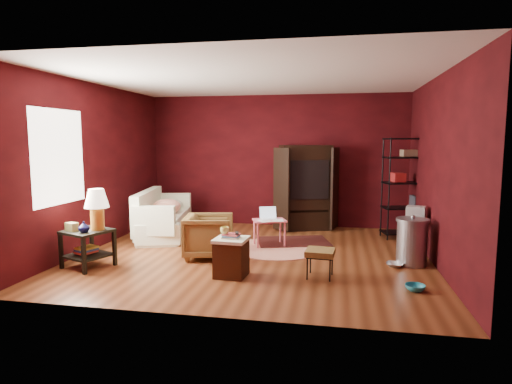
# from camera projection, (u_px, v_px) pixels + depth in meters

# --- Properties ---
(room) EXTENTS (5.54, 5.04, 2.84)m
(room) POSITION_uv_depth(u_px,v_px,m) (251.00, 168.00, 6.77)
(room) COLOR brown
(room) RESTS_ON ground
(sofa) EXTENTS (1.18, 2.07, 0.78)m
(sofa) POSITION_uv_depth(u_px,v_px,m) (162.00, 216.00, 8.29)
(sofa) COLOR white
(sofa) RESTS_ON ground
(armchair) EXTENTS (0.80, 0.84, 0.75)m
(armchair) POSITION_uv_depth(u_px,v_px,m) (209.00, 234.00, 6.74)
(armchair) COLOR black
(armchair) RESTS_ON ground
(pet_bowl_steel) EXTENTS (0.25, 0.11, 0.25)m
(pet_bowl_steel) POSITION_uv_depth(u_px,v_px,m) (395.00, 259.00, 6.25)
(pet_bowl_steel) COLOR #B4B6BB
(pet_bowl_steel) RESTS_ON ground
(pet_bowl_turquoise) EXTENTS (0.25, 0.12, 0.24)m
(pet_bowl_turquoise) POSITION_uv_depth(u_px,v_px,m) (415.00, 281.00, 5.26)
(pet_bowl_turquoise) COLOR teal
(pet_bowl_turquoise) RESTS_ON ground
(vase) EXTENTS (0.21, 0.21, 0.16)m
(vase) POSITION_uv_depth(u_px,v_px,m) (84.00, 227.00, 6.02)
(vase) COLOR #0B0D3A
(vase) RESTS_ON side_table
(mug) EXTENTS (0.14, 0.12, 0.12)m
(mug) POSITION_uv_depth(u_px,v_px,m) (225.00, 230.00, 5.76)
(mug) COLOR #D5CF68
(mug) RESTS_ON hamper
(side_table) EXTENTS (0.75, 0.75, 1.15)m
(side_table) POSITION_uv_depth(u_px,v_px,m) (92.00, 220.00, 6.20)
(side_table) COLOR black
(side_table) RESTS_ON ground
(sofa_cushions) EXTENTS (1.11, 2.03, 0.81)m
(sofa_cushions) POSITION_uv_depth(u_px,v_px,m) (161.00, 216.00, 8.24)
(sofa_cushions) COLOR white
(sofa_cushions) RESTS_ON sofa
(hamper) EXTENTS (0.46, 0.46, 0.61)m
(hamper) POSITION_uv_depth(u_px,v_px,m) (231.00, 256.00, 5.81)
(hamper) COLOR #411F0F
(hamper) RESTS_ON ground
(footstool) EXTENTS (0.40, 0.40, 0.38)m
(footstool) POSITION_uv_depth(u_px,v_px,m) (320.00, 253.00, 5.76)
(footstool) COLOR black
(footstool) RESTS_ON ground
(rug_round) EXTENTS (1.90, 1.90, 0.01)m
(rug_round) POSITION_uv_depth(u_px,v_px,m) (277.00, 248.00, 7.31)
(rug_round) COLOR #F2E1CA
(rug_round) RESTS_ON ground
(rug_oriental) EXTENTS (1.46, 1.16, 0.01)m
(rug_oriental) POSITION_uv_depth(u_px,v_px,m) (293.00, 241.00, 7.76)
(rug_oriental) COLOR #531916
(rug_oriental) RESTS_ON ground
(laptop_desk) EXTENTS (0.65, 0.57, 0.68)m
(laptop_desk) POSITION_uv_depth(u_px,v_px,m) (269.00, 222.00, 7.45)
(laptop_desk) COLOR pink
(laptop_desk) RESTS_ON ground
(tv_armoire) EXTENTS (1.30, 0.99, 1.74)m
(tv_armoire) POSITION_uv_depth(u_px,v_px,m) (305.00, 186.00, 8.81)
(tv_armoire) COLOR black
(tv_armoire) RESTS_ON ground
(wire_shelving) EXTENTS (0.99, 0.61, 1.89)m
(wire_shelving) POSITION_uv_depth(u_px,v_px,m) (409.00, 184.00, 8.01)
(wire_shelving) COLOR black
(wire_shelving) RESTS_ON ground
(small_stand) EXTENTS (0.50, 0.50, 0.81)m
(small_stand) POSITION_uv_depth(u_px,v_px,m) (416.00, 219.00, 6.79)
(small_stand) COLOR black
(small_stand) RESTS_ON ground
(trash_can) EXTENTS (0.53, 0.53, 0.75)m
(trash_can) POSITION_uv_depth(u_px,v_px,m) (412.00, 241.00, 6.34)
(trash_can) COLOR #9A99A0
(trash_can) RESTS_ON ground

